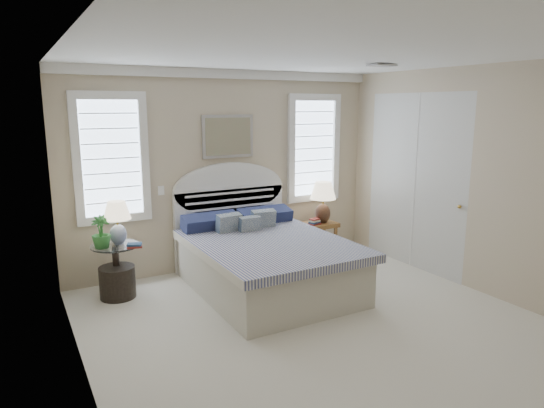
{
  "coord_description": "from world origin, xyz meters",
  "views": [
    {
      "loc": [
        -2.67,
        -3.62,
        2.23
      ],
      "look_at": [
        -0.13,
        1.0,
        1.16
      ],
      "focal_mm": 32.0,
      "sensor_mm": 36.0,
      "label": 1
    }
  ],
  "objects_px": {
    "bed": "(263,257)",
    "floor_pot": "(118,282)",
    "lamp_left": "(117,218)",
    "lamp_right": "(323,198)",
    "side_table_left": "(116,265)",
    "nightstand_right": "(319,232)"
  },
  "relations": [
    {
      "from": "bed",
      "to": "floor_pot",
      "type": "xyz_separation_m",
      "value": [
        -1.66,
        0.54,
        -0.2
      ]
    },
    {
      "from": "lamp_left",
      "to": "bed",
      "type": "bearing_deg",
      "value": -20.52
    },
    {
      "from": "floor_pot",
      "to": "lamp_right",
      "type": "height_order",
      "value": "lamp_right"
    },
    {
      "from": "lamp_right",
      "to": "side_table_left",
      "type": "bearing_deg",
      "value": -178.52
    },
    {
      "from": "bed",
      "to": "nightstand_right",
      "type": "distance_m",
      "value": 1.47
    },
    {
      "from": "bed",
      "to": "lamp_left",
      "type": "height_order",
      "value": "bed"
    },
    {
      "from": "bed",
      "to": "lamp_left",
      "type": "xyz_separation_m",
      "value": [
        -1.6,
        0.6,
        0.56
      ]
    },
    {
      "from": "lamp_right",
      "to": "lamp_left",
      "type": "bearing_deg",
      "value": -178.65
    },
    {
      "from": "nightstand_right",
      "to": "floor_pot",
      "type": "distance_m",
      "value": 2.97
    },
    {
      "from": "bed",
      "to": "nightstand_right",
      "type": "relative_size",
      "value": 4.29
    },
    {
      "from": "nightstand_right",
      "to": "lamp_left",
      "type": "height_order",
      "value": "lamp_left"
    },
    {
      "from": "bed",
      "to": "lamp_left",
      "type": "relative_size",
      "value": 4.37
    },
    {
      "from": "side_table_left",
      "to": "lamp_left",
      "type": "bearing_deg",
      "value": 9.68
    },
    {
      "from": "nightstand_right",
      "to": "lamp_right",
      "type": "distance_m",
      "value": 0.52
    },
    {
      "from": "bed",
      "to": "lamp_right",
      "type": "height_order",
      "value": "bed"
    },
    {
      "from": "side_table_left",
      "to": "floor_pot",
      "type": "bearing_deg",
      "value": -100.08
    },
    {
      "from": "side_table_left",
      "to": "lamp_right",
      "type": "distance_m",
      "value": 3.05
    },
    {
      "from": "nightstand_right",
      "to": "floor_pot",
      "type": "bearing_deg",
      "value": -176.96
    },
    {
      "from": "bed",
      "to": "floor_pot",
      "type": "relative_size",
      "value": 5.5
    },
    {
      "from": "floor_pot",
      "to": "lamp_left",
      "type": "relative_size",
      "value": 0.79
    },
    {
      "from": "lamp_right",
      "to": "bed",
      "type": "bearing_deg",
      "value": -153.64
    },
    {
      "from": "bed",
      "to": "nightstand_right",
      "type": "height_order",
      "value": "bed"
    }
  ]
}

